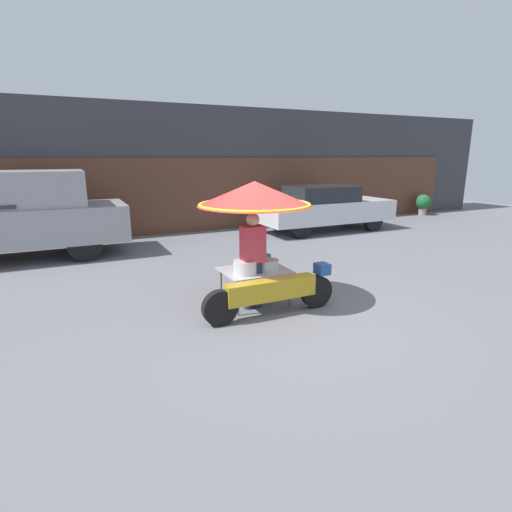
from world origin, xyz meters
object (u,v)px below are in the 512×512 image
(vendor_motorcycle_cart, at_px, (257,211))
(parked_car, at_px, (325,208))
(potted_plant, at_px, (423,203))
(vendor_person, at_px, (253,256))
(pickup_truck, at_px, (13,218))

(vendor_motorcycle_cart, xyz_separation_m, parked_car, (5.03, 5.16, -0.82))
(potted_plant, bearing_deg, vendor_motorcycle_cart, -149.56)
(vendor_person, xyz_separation_m, parked_car, (5.15, 5.27, -0.10))
(parked_car, height_order, pickup_truck, pickup_truck)
(vendor_motorcycle_cart, bearing_deg, pickup_truck, 126.99)
(parked_car, relative_size, pickup_truck, 0.85)
(vendor_motorcycle_cart, height_order, parked_car, vendor_motorcycle_cart)
(vendor_person, distance_m, potted_plant, 12.87)
(parked_car, distance_m, pickup_truck, 8.94)
(parked_car, bearing_deg, potted_plant, 12.14)
(potted_plant, bearing_deg, vendor_person, -149.42)
(vendor_motorcycle_cart, distance_m, vendor_person, 0.73)
(vendor_person, distance_m, pickup_truck, 6.52)
(pickup_truck, bearing_deg, parked_car, -0.19)
(pickup_truck, distance_m, potted_plant, 14.93)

